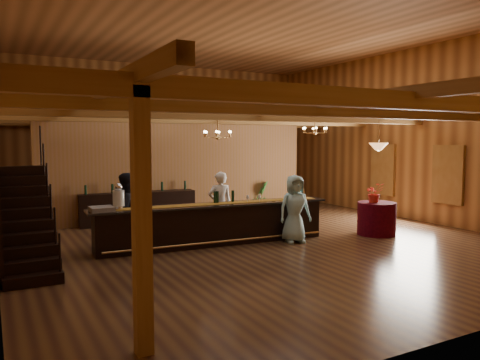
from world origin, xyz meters
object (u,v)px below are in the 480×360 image
bartender (220,205)px  guest (295,209)px  backbar_shelf (138,208)px  floor_plant (261,197)px  beverage_dispenser (118,197)px  pendant_lamp (378,146)px  staff_second (125,210)px  raffle_drum (298,193)px  chandelier_left (218,134)px  chandelier_right (315,130)px  round_table (377,219)px  tasting_bar (214,224)px

bartender → guest: bearing=147.2°
backbar_shelf → floor_plant: (4.49, 0.15, 0.07)m
beverage_dispenser → bartender: bartender is taller
pendant_lamp → staff_second: pendant_lamp is taller
raffle_drum → pendant_lamp: (2.02, -0.82, 1.22)m
backbar_shelf → floor_plant: floor_plant is taller
beverage_dispenser → staff_second: staff_second is taller
chandelier_left → bartender: 1.89m
backbar_shelf → chandelier_right: 5.98m
raffle_drum → chandelier_left: chandelier_left is taller
round_table → beverage_dispenser: bearing=169.7°
beverage_dispenser → guest: size_ratio=0.35×
chandelier_left → raffle_drum: bearing=-34.4°
backbar_shelf → chandelier_right: (4.99, -2.27, 2.39)m
beverage_dispenser → guest: guest is taller
beverage_dispenser → round_table: 6.85m
bartender → guest: (1.39, -1.44, -0.02)m
tasting_bar → bartender: (0.50, 0.70, 0.36)m
beverage_dispenser → pendant_lamp: size_ratio=0.67×
round_table → bartender: size_ratio=0.59×
bartender → staff_second: size_ratio=0.98×
round_table → floor_plant: (-0.74, 4.90, 0.12)m
chandelier_right → guest: (-2.27, -2.21, -2.03)m
beverage_dispenser → raffle_drum: size_ratio=1.76×
tasting_bar → raffle_drum: size_ratio=17.88×
round_table → pendant_lamp: bearing=-90.0°
staff_second → guest: 4.17m
pendant_lamp → staff_second: (-6.39, 1.82, -1.51)m
tasting_bar → bartender: 0.93m
staff_second → pendant_lamp: bearing=134.9°
tasting_bar → beverage_dispenser: bearing=178.8°
chandelier_right → beverage_dispenser: bearing=-168.8°
beverage_dispenser → backbar_shelf: size_ratio=0.17×
floor_plant → raffle_drum: bearing=-107.4°
tasting_bar → raffle_drum: bearing=-1.1°
raffle_drum → guest: 0.81m
bartender → tasting_bar: bearing=67.7°
raffle_drum → staff_second: 4.49m
round_table → guest: (-2.51, 0.28, 0.41)m
beverage_dispenser → tasting_bar: bearing=-4.8°
raffle_drum → chandelier_left: size_ratio=0.42×
round_table → staff_second: (-6.39, 1.82, 0.45)m
chandelier_left → guest: bearing=-53.9°
chandelier_right → floor_plant: (-0.50, 2.41, -2.32)m
chandelier_left → bartender: (-0.10, -0.33, -1.86)m
chandelier_left → staff_second: chandelier_left is taller
raffle_drum → backbar_shelf: size_ratio=0.10×
raffle_drum → staff_second: bearing=167.1°
guest → chandelier_left: bearing=135.5°
tasting_bar → staff_second: bearing=161.7°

